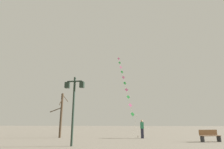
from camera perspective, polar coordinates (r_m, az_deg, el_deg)
ground_plane at (r=22.38m, az=6.30°, el=-18.26°), size 160.00×160.00×0.00m
twin_lantern_lamp_post at (r=12.56m, az=-11.67°, el=-6.72°), size 1.31×0.28×4.43m
kite_train at (r=26.49m, az=3.98°, el=-2.72°), size 3.36×11.75×12.85m
kite_flyer at (r=18.68m, az=9.26°, el=-16.09°), size 0.34×0.63×1.71m
bare_tree at (r=19.73m, az=-15.45°, el=-11.69°), size 1.36×1.68×4.37m
park_bench at (r=16.78m, az=27.91°, el=-16.35°), size 1.65×0.96×0.89m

